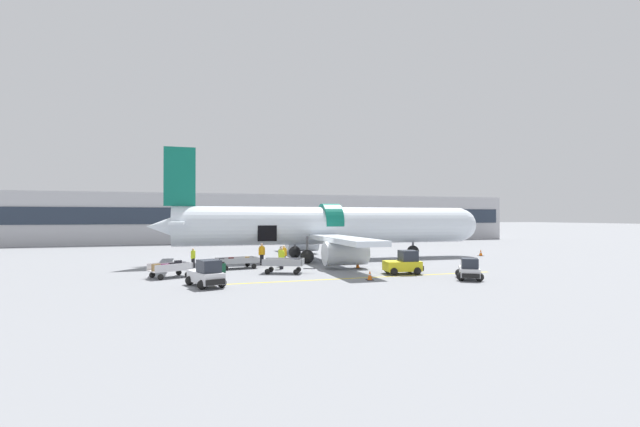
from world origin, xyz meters
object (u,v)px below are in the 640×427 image
(ground_crew_marshal, at_px, (281,255))
(suitcase_on_tarmac_spare, at_px, (223,268))
(baggage_cart_empty, at_px, (170,270))
(ground_crew_supervisor, at_px, (282,257))
(airplane, at_px, (326,227))
(baggage_tug_lead, at_px, (404,264))
(baggage_tug_rear, at_px, (469,270))
(ground_crew_driver, at_px, (281,258))
(baggage_cart_queued, at_px, (286,266))
(suitcase_on_tarmac_upright, at_px, (209,268))
(baggage_cart_loading, at_px, (238,263))
(baggage_tug_mid, at_px, (206,275))
(ground_crew_loader_a, at_px, (284,255))
(ground_crew_loader_b, at_px, (262,254))
(ground_crew_helper, at_px, (193,257))

(ground_crew_marshal, height_order, suitcase_on_tarmac_spare, ground_crew_marshal)
(baggage_cart_empty, distance_m, ground_crew_supervisor, 9.40)
(airplane, distance_m, baggage_cart_empty, 16.40)
(airplane, height_order, baggage_tug_lead, airplane)
(ground_crew_marshal, bearing_deg, baggage_tug_rear, -51.15)
(baggage_tug_lead, distance_m, baggage_cart_empty, 16.50)
(airplane, bearing_deg, ground_crew_driver, -132.82)
(baggage_tug_rear, bearing_deg, ground_crew_supervisor, 135.28)
(baggage_cart_queued, xyz_separation_m, suitcase_on_tarmac_upright, (-5.38, 2.28, -0.26))
(baggage_cart_loading, bearing_deg, suitcase_on_tarmac_spare, -119.40)
(baggage_cart_loading, bearing_deg, baggage_cart_empty, -141.84)
(baggage_cart_loading, bearing_deg, suitcase_on_tarmac_upright, -144.55)
(baggage_tug_mid, xyz_separation_m, baggage_cart_empty, (-2.27, 4.66, -0.15))
(ground_crew_loader_a, height_order, ground_crew_driver, ground_crew_loader_a)
(airplane, height_order, baggage_tug_rear, airplane)
(baggage_cart_empty, height_order, ground_crew_loader_b, ground_crew_loader_b)
(baggage_cart_empty, bearing_deg, baggage_cart_queued, -0.12)
(ground_crew_loader_b, distance_m, ground_crew_supervisor, 2.43)
(ground_crew_driver, height_order, suitcase_on_tarmac_upright, ground_crew_driver)
(airplane, height_order, ground_crew_loader_b, airplane)
(ground_crew_marshal, xyz_separation_m, suitcase_on_tarmac_spare, (-5.32, -4.59, -0.47))
(ground_crew_loader_b, bearing_deg, ground_crew_loader_a, -35.10)
(baggage_tug_mid, bearing_deg, baggage_cart_empty, 115.99)
(baggage_tug_rear, bearing_deg, ground_crew_loader_b, 133.63)
(ground_crew_marshal, height_order, suitcase_on_tarmac_upright, ground_crew_marshal)
(baggage_cart_loading, xyz_separation_m, ground_crew_marshal, (3.99, 2.23, 0.35))
(baggage_tug_lead, distance_m, baggage_cart_loading, 13.16)
(baggage_tug_mid, distance_m, ground_crew_loader_a, 11.52)
(baggage_cart_empty, bearing_deg, ground_crew_supervisor, 24.71)
(baggage_tug_rear, distance_m, ground_crew_loader_b, 17.30)
(airplane, xyz_separation_m, ground_crew_supervisor, (-5.24, -4.56, -2.36))
(baggage_tug_mid, xyz_separation_m, baggage_cart_queued, (5.78, 4.65, -0.12))
(baggage_cart_loading, distance_m, ground_crew_marshal, 4.58)
(baggage_tug_mid, xyz_separation_m, ground_crew_loader_a, (6.62, 9.42, 0.24))
(baggage_cart_queued, bearing_deg, baggage_cart_empty, 179.88)
(ground_crew_marshal, distance_m, suitcase_on_tarmac_spare, 7.05)
(baggage_tug_mid, height_order, baggage_cart_queued, baggage_tug_mid)
(baggage_cart_loading, bearing_deg, ground_crew_marshal, 29.20)
(baggage_tug_rear, relative_size, ground_crew_helper, 1.79)
(baggage_cart_queued, bearing_deg, suitcase_on_tarmac_spare, 161.08)
(baggage_tug_mid, distance_m, ground_crew_helper, 10.01)
(ground_crew_driver, bearing_deg, suitcase_on_tarmac_spare, -167.68)
(baggage_tug_rear, distance_m, baggage_cart_queued, 12.87)
(baggage_cart_queued, xyz_separation_m, ground_crew_loader_b, (-0.86, 5.97, 0.41))
(baggage_cart_loading, bearing_deg, airplane, 27.55)
(ground_crew_driver, bearing_deg, ground_crew_supervisor, 78.60)
(baggage_tug_rear, bearing_deg, baggage_cart_queued, 149.40)
(ground_crew_helper, distance_m, suitcase_on_tarmac_spare, 4.39)
(baggage_tug_lead, distance_m, ground_crew_loader_a, 10.57)
(baggage_cart_loading, distance_m, baggage_cart_empty, 6.27)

